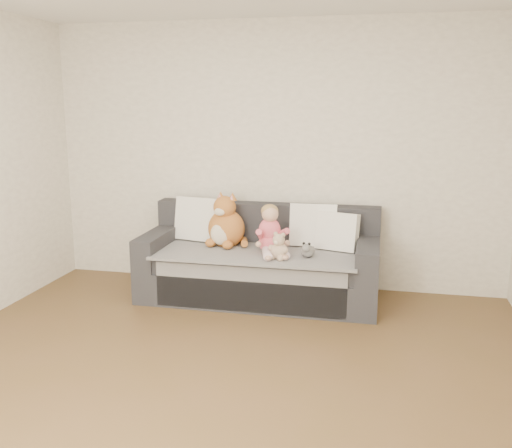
# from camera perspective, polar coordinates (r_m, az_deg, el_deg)

# --- Properties ---
(room_shell) EXTENTS (5.00, 5.00, 5.00)m
(room_shell) POSITION_cam_1_polar(r_m,az_deg,el_deg) (3.63, -4.11, 3.69)
(room_shell) COLOR brown
(room_shell) RESTS_ON ground
(sofa) EXTENTS (2.20, 0.94, 0.85)m
(sofa) POSITION_cam_1_polar(r_m,az_deg,el_deg) (5.41, 0.43, -4.14)
(sofa) COLOR #2B2B30
(sofa) RESTS_ON ground
(cushion_left) EXTENTS (0.50, 0.30, 0.44)m
(cushion_left) POSITION_cam_1_polar(r_m,az_deg,el_deg) (5.68, -5.74, 0.50)
(cushion_left) COLOR white
(cushion_left) RESTS_ON sofa
(cushion_right_back) EXTENTS (0.45, 0.22, 0.42)m
(cushion_right_back) POSITION_cam_1_polar(r_m,az_deg,el_deg) (5.46, 5.75, -0.09)
(cushion_right_back) COLOR white
(cushion_right_back) RESTS_ON sofa
(cushion_right_front) EXTENTS (0.42, 0.27, 0.37)m
(cushion_right_front) POSITION_cam_1_polar(r_m,az_deg,el_deg) (5.33, 8.13, -0.75)
(cushion_right_front) COLOR white
(cushion_right_front) RESTS_ON sofa
(toddler) EXTENTS (0.33, 0.46, 0.45)m
(toddler) POSITION_cam_1_polar(r_m,az_deg,el_deg) (5.19, 1.46, -0.86)
(toddler) COLOR #EE6654
(toddler) RESTS_ON sofa
(plush_cat) EXTENTS (0.42, 0.37, 0.54)m
(plush_cat) POSITION_cam_1_polar(r_m,az_deg,el_deg) (5.45, -3.04, -0.13)
(plush_cat) COLOR #AE6226
(plush_cat) RESTS_ON sofa
(teddy_bear) EXTENTS (0.19, 0.16, 0.25)m
(teddy_bear) POSITION_cam_1_polar(r_m,az_deg,el_deg) (4.99, 2.29, -2.44)
(teddy_bear) COLOR tan
(teddy_bear) RESTS_ON sofa
(plush_cow) EXTENTS (0.12, 0.19, 0.15)m
(plush_cow) POSITION_cam_1_polar(r_m,az_deg,el_deg) (5.08, 5.19, -2.66)
(plush_cow) COLOR white
(plush_cow) RESTS_ON sofa
(sippy_cup) EXTENTS (0.10, 0.08, 0.11)m
(sippy_cup) POSITION_cam_1_polar(r_m,az_deg,el_deg) (5.10, 2.06, -2.58)
(sippy_cup) COLOR #573695
(sippy_cup) RESTS_ON sofa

